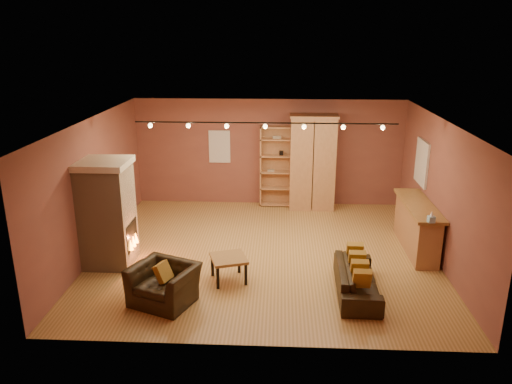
# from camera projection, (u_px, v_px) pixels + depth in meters

# --- Properties ---
(floor) EXTENTS (7.00, 7.00, 0.00)m
(floor) POSITION_uv_depth(u_px,v_px,m) (264.00, 253.00, 10.47)
(floor) COLOR olive
(floor) RESTS_ON ground
(ceiling) EXTENTS (7.00, 7.00, 0.00)m
(ceiling) POSITION_uv_depth(u_px,v_px,m) (265.00, 121.00, 9.61)
(ceiling) COLOR brown
(ceiling) RESTS_ON back_wall
(back_wall) EXTENTS (7.00, 0.02, 2.80)m
(back_wall) POSITION_uv_depth(u_px,v_px,m) (269.00, 153.00, 13.13)
(back_wall) COLOR brown
(back_wall) RESTS_ON floor
(left_wall) EXTENTS (0.02, 6.50, 2.80)m
(left_wall) POSITION_uv_depth(u_px,v_px,m) (94.00, 187.00, 10.21)
(left_wall) COLOR brown
(left_wall) RESTS_ON floor
(right_wall) EXTENTS (0.02, 6.50, 2.80)m
(right_wall) POSITION_uv_depth(u_px,v_px,m) (441.00, 192.00, 9.87)
(right_wall) COLOR brown
(right_wall) RESTS_ON floor
(fireplace) EXTENTS (1.01, 0.98, 2.12)m
(fireplace) POSITION_uv_depth(u_px,v_px,m) (108.00, 213.00, 9.72)
(fireplace) COLOR tan
(fireplace) RESTS_ON floor
(back_window) EXTENTS (0.56, 0.04, 0.86)m
(back_window) POSITION_uv_depth(u_px,v_px,m) (220.00, 147.00, 13.13)
(back_window) COLOR silver
(back_window) RESTS_ON back_wall
(bookcase) EXTENTS (0.87, 0.34, 2.14)m
(bookcase) POSITION_uv_depth(u_px,v_px,m) (277.00, 165.00, 13.11)
(bookcase) COLOR tan
(bookcase) RESTS_ON floor
(armoire) EXTENTS (1.21, 0.69, 2.46)m
(armoire) POSITION_uv_depth(u_px,v_px,m) (312.00, 162.00, 12.83)
(armoire) COLOR tan
(armoire) RESTS_ON floor
(bar_counter) EXTENTS (0.58, 2.15, 1.03)m
(bar_counter) POSITION_uv_depth(u_px,v_px,m) (417.00, 226.00, 10.50)
(bar_counter) COLOR #AD794F
(bar_counter) RESTS_ON floor
(tissue_box) EXTENTS (0.15, 0.15, 0.23)m
(tissue_box) POSITION_uv_depth(u_px,v_px,m) (431.00, 218.00, 9.31)
(tissue_box) COLOR #81B1CF
(tissue_box) RESTS_ON bar_counter
(right_window) EXTENTS (0.05, 0.90, 1.00)m
(right_window) POSITION_uv_depth(u_px,v_px,m) (422.00, 163.00, 11.13)
(right_window) COLOR silver
(right_window) RESTS_ON right_wall
(loveseat) EXTENTS (0.57, 1.79, 0.75)m
(loveseat) POSITION_uv_depth(u_px,v_px,m) (357.00, 274.00, 8.77)
(loveseat) COLOR black
(loveseat) RESTS_ON floor
(armchair) EXTENTS (1.21, 1.01, 0.90)m
(armchair) POSITION_uv_depth(u_px,v_px,m) (164.00, 278.00, 8.45)
(armchair) COLOR black
(armchair) RESTS_ON floor
(coffee_table) EXTENTS (0.79, 0.79, 0.47)m
(coffee_table) POSITION_uv_depth(u_px,v_px,m) (229.00, 260.00, 9.21)
(coffee_table) COLOR olive
(coffee_table) RESTS_ON floor
(track_rail) EXTENTS (5.20, 0.09, 0.13)m
(track_rail) POSITION_uv_depth(u_px,v_px,m) (265.00, 125.00, 9.84)
(track_rail) COLOR black
(track_rail) RESTS_ON ceiling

